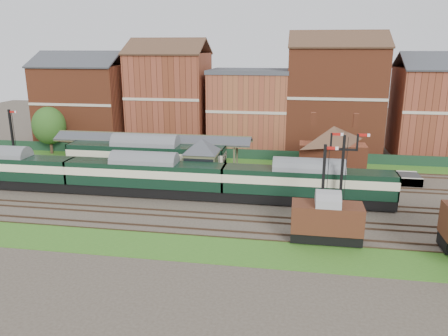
% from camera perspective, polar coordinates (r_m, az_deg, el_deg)
% --- Properties ---
extents(ground, '(160.00, 160.00, 0.00)m').
position_cam_1_polar(ground, '(47.31, -0.15, -4.16)').
color(ground, '#473D33').
rests_on(ground, ground).
extents(grass_back, '(90.00, 4.50, 0.06)m').
position_cam_1_polar(grass_back, '(62.43, 2.32, 0.76)').
color(grass_back, '#2D6619').
rests_on(grass_back, ground).
extents(grass_front, '(90.00, 5.00, 0.06)m').
position_cam_1_polar(grass_front, '(36.43, -3.38, -10.39)').
color(grass_front, '#2D6619').
rests_on(grass_front, ground).
extents(fence, '(90.00, 0.12, 1.50)m').
position_cam_1_polar(fence, '(64.18, 2.55, 1.83)').
color(fence, '#193823').
rests_on(fence, ground).
extents(platform, '(55.00, 3.40, 1.00)m').
position_cam_1_polar(platform, '(57.21, -3.45, -0.15)').
color(platform, '#2D2D2D').
rests_on(platform, ground).
extents(signal_box, '(5.40, 5.40, 6.00)m').
position_cam_1_polar(signal_box, '(49.96, -2.92, 0.73)').
color(signal_box, '#687C58').
rests_on(signal_box, ground).
extents(brick_hut, '(3.20, 2.64, 2.94)m').
position_cam_1_polar(brick_hut, '(49.47, 6.20, -1.90)').
color(brick_hut, brown).
rests_on(brick_hut, ground).
extents(station_building, '(8.10, 8.10, 5.90)m').
position_cam_1_polar(station_building, '(55.16, 13.99, 2.52)').
color(station_building, brown).
rests_on(station_building, platform).
extents(canopy, '(26.00, 3.89, 4.08)m').
position_cam_1_polar(canopy, '(57.88, -9.33, 4.01)').
color(canopy, brown).
rests_on(canopy, platform).
extents(semaphore_bracket, '(3.60, 0.25, 8.18)m').
position_cam_1_polar(semaphore_bracket, '(43.16, 15.22, -0.21)').
color(semaphore_bracket, black).
rests_on(semaphore_bracket, ground).
extents(semaphore_platform_end, '(1.23, 0.25, 8.00)m').
position_cam_1_polar(semaphore_platform_end, '(65.09, -25.89, 3.54)').
color(semaphore_platform_end, black).
rests_on(semaphore_platform_end, ground).
extents(semaphore_siding, '(1.23, 0.25, 8.00)m').
position_cam_1_polar(semaphore_siding, '(38.82, 12.81, -2.53)').
color(semaphore_siding, black).
rests_on(semaphore_siding, ground).
extents(town_backdrop, '(69.00, 10.00, 16.00)m').
position_cam_1_polar(town_backdrop, '(69.90, 3.18, 8.16)').
color(town_backdrop, brown).
rests_on(town_backdrop, ground).
extents(dmu_train, '(52.84, 2.78, 4.06)m').
position_cam_1_polar(dmu_train, '(48.71, -10.27, -0.88)').
color(dmu_train, black).
rests_on(dmu_train, ground).
extents(platform_railcar, '(19.83, 3.12, 4.57)m').
position_cam_1_polar(platform_railcar, '(55.24, -10.12, 1.38)').
color(platform_railcar, black).
rests_on(platform_railcar, ground).
extents(goods_van_a, '(5.85, 2.54, 3.55)m').
position_cam_1_polar(goods_van_a, '(37.68, 13.25, -6.57)').
color(goods_van_a, black).
rests_on(goods_van_a, ground).
extents(tree_back, '(4.98, 4.98, 7.28)m').
position_cam_1_polar(tree_back, '(71.75, -21.89, 5.16)').
color(tree_back, '#382619').
rests_on(tree_back, ground).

